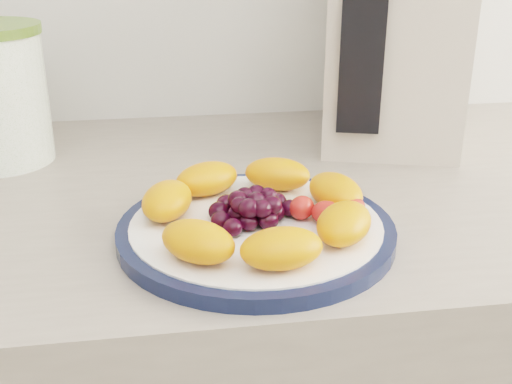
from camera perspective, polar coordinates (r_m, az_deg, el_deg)
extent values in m
cylinder|color=#131C3A|center=(0.65, 0.00, -3.47)|extent=(0.28, 0.28, 0.01)
cylinder|color=white|center=(0.65, 0.00, -3.39)|extent=(0.25, 0.25, 0.02)
cube|color=beige|center=(0.94, 12.12, 14.10)|extent=(0.24, 0.29, 0.31)
cube|color=black|center=(0.81, 9.48, 13.23)|extent=(0.06, 0.03, 0.23)
ellipsoid|color=orange|center=(0.67, 7.08, 0.04)|extent=(0.07, 0.08, 0.04)
ellipsoid|color=orange|center=(0.72, 1.91, 1.62)|extent=(0.09, 0.07, 0.04)
ellipsoid|color=orange|center=(0.70, -4.39, 1.19)|extent=(0.09, 0.08, 0.04)
ellipsoid|color=orange|center=(0.65, -7.91, -0.75)|extent=(0.07, 0.08, 0.04)
ellipsoid|color=orange|center=(0.57, -5.18, -4.39)|extent=(0.09, 0.09, 0.04)
ellipsoid|color=orange|center=(0.56, 2.28, -5.03)|extent=(0.08, 0.05, 0.04)
ellipsoid|color=orange|center=(0.60, 7.84, -2.77)|extent=(0.08, 0.09, 0.04)
ellipsoid|color=black|center=(0.64, 0.00, -1.96)|extent=(0.02, 0.02, 0.02)
ellipsoid|color=black|center=(0.64, 1.70, -1.85)|extent=(0.02, 0.02, 0.02)
ellipsoid|color=black|center=(0.65, 0.61, -1.36)|extent=(0.02, 0.02, 0.02)
ellipsoid|color=black|center=(0.65, -1.05, -1.35)|extent=(0.02, 0.02, 0.02)
ellipsoid|color=black|center=(0.64, -1.71, -2.05)|extent=(0.02, 0.02, 0.02)
ellipsoid|color=black|center=(0.62, -0.64, -2.71)|extent=(0.02, 0.02, 0.02)
ellipsoid|color=black|center=(0.62, 1.10, -2.51)|extent=(0.02, 0.02, 0.02)
ellipsoid|color=black|center=(0.65, 3.00, -1.44)|extent=(0.02, 0.02, 0.02)
ellipsoid|color=black|center=(0.67, 1.91, -0.88)|extent=(0.02, 0.02, 0.02)
ellipsoid|color=black|center=(0.67, 0.35, -0.68)|extent=(0.02, 0.02, 0.02)
ellipsoid|color=black|center=(0.67, -1.28, -0.76)|extent=(0.02, 0.02, 0.02)
ellipsoid|color=black|center=(0.66, -2.62, -1.08)|extent=(0.02, 0.02, 0.02)
ellipsoid|color=black|center=(0.64, -3.31, -1.75)|extent=(0.02, 0.02, 0.02)
ellipsoid|color=black|center=(0.63, -3.14, -2.54)|extent=(0.02, 0.02, 0.02)
ellipsoid|color=black|center=(0.61, -2.08, -3.18)|extent=(0.02, 0.02, 0.02)
ellipsoid|color=black|center=(0.63, 0.00, -0.84)|extent=(0.02, 0.02, 0.02)
ellipsoid|color=black|center=(0.64, 1.07, -0.36)|extent=(0.02, 0.02, 0.02)
ellipsoid|color=black|center=(0.65, 0.04, -0.19)|extent=(0.02, 0.02, 0.02)
ellipsoid|color=black|center=(0.65, -1.01, -0.34)|extent=(0.02, 0.02, 0.02)
ellipsoid|color=black|center=(0.64, -1.60, -0.70)|extent=(0.02, 0.02, 0.02)
ellipsoid|color=black|center=(0.62, -1.46, -1.18)|extent=(0.02, 0.02, 0.02)
ellipsoid|color=black|center=(0.62, -0.62, -1.46)|extent=(0.02, 0.02, 0.02)
ellipsoid|color=black|center=(0.62, 0.54, -1.49)|extent=(0.02, 0.02, 0.02)
ellipsoid|color=black|center=(0.62, 1.42, -1.19)|extent=(0.02, 0.02, 0.02)
ellipsoid|color=red|center=(0.64, 6.25, -1.81)|extent=(0.03, 0.03, 0.02)
ellipsoid|color=red|center=(0.65, 8.48, -1.42)|extent=(0.04, 0.03, 0.02)
ellipsoid|color=red|center=(0.62, 7.94, -2.64)|extent=(0.04, 0.04, 0.02)
ellipsoid|color=red|center=(0.65, 4.09, -1.39)|extent=(0.04, 0.04, 0.02)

